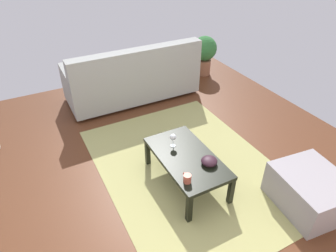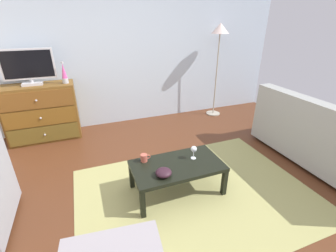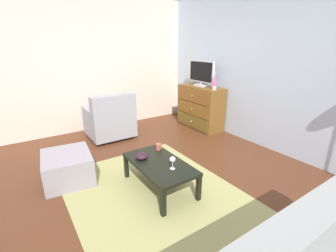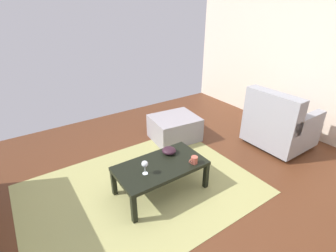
# 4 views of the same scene
# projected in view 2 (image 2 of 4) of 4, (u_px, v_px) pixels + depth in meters

# --- Properties ---
(ground_plane) EXTENTS (5.97, 4.93, 0.05)m
(ground_plane) POSITION_uv_depth(u_px,v_px,m) (173.00, 189.00, 2.75)
(ground_plane) COLOR #542D19
(wall_accent_rear) EXTENTS (5.97, 0.12, 2.70)m
(wall_accent_rear) POSITION_uv_depth(u_px,v_px,m) (126.00, 48.00, 4.06)
(wall_accent_rear) COLOR silver
(wall_accent_rear) RESTS_ON ground_plane
(area_rug) EXTENTS (2.60, 1.90, 0.01)m
(area_rug) POSITION_uv_depth(u_px,v_px,m) (195.00, 193.00, 2.64)
(area_rug) COLOR #9D9B5C
(area_rug) RESTS_ON ground_plane
(dresser) EXTENTS (1.06, 0.49, 0.90)m
(dresser) POSITION_uv_depth(u_px,v_px,m) (42.00, 113.00, 3.70)
(dresser) COLOR brown
(dresser) RESTS_ON ground_plane
(tv) EXTENTS (0.71, 0.18, 0.53)m
(tv) POSITION_uv_depth(u_px,v_px,m) (28.00, 66.00, 3.40)
(tv) COLOR silver
(tv) RESTS_ON dresser
(lava_lamp) EXTENTS (0.09, 0.09, 0.33)m
(lava_lamp) POSITION_uv_depth(u_px,v_px,m) (64.00, 74.00, 3.55)
(lava_lamp) COLOR #B7B7BC
(lava_lamp) RESTS_ON dresser
(coffee_table) EXTENTS (1.00, 0.55, 0.36)m
(coffee_table) POSITION_uv_depth(u_px,v_px,m) (177.00, 167.00, 2.56)
(coffee_table) COLOR black
(coffee_table) RESTS_ON ground_plane
(wine_glass) EXTENTS (0.07, 0.07, 0.16)m
(wine_glass) POSITION_uv_depth(u_px,v_px,m) (194.00, 149.00, 2.60)
(wine_glass) COLOR silver
(wine_glass) RESTS_ON coffee_table
(mug) EXTENTS (0.11, 0.08, 0.08)m
(mug) POSITION_uv_depth(u_px,v_px,m) (144.00, 158.00, 2.58)
(mug) COLOR #B35443
(mug) RESTS_ON coffee_table
(bowl_decorative) EXTENTS (0.17, 0.17, 0.07)m
(bowl_decorative) POSITION_uv_depth(u_px,v_px,m) (164.00, 173.00, 2.34)
(bowl_decorative) COLOR #2E1721
(bowl_decorative) RESTS_ON coffee_table
(couch_large) EXTENTS (0.85, 2.04, 0.90)m
(couch_large) POSITION_uv_depth(u_px,v_px,m) (329.00, 143.00, 3.01)
(couch_large) COLOR #332319
(couch_large) RESTS_ON ground_plane
(standing_lamp) EXTENTS (0.32, 0.32, 1.75)m
(standing_lamp) POSITION_uv_depth(u_px,v_px,m) (220.00, 38.00, 4.23)
(standing_lamp) COLOR #A59E8C
(standing_lamp) RESTS_ON ground_plane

